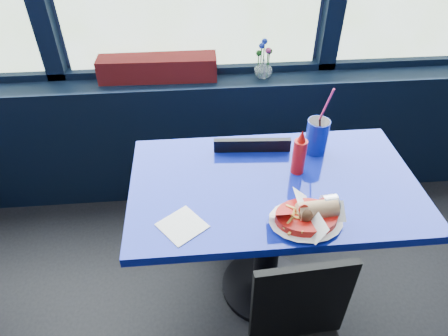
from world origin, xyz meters
TOP-DOWN VIEW (x-y plane):
  - window_sill at (0.00, 2.87)m, footprint 5.00×0.26m
  - near_table at (0.30, 2.00)m, footprint 1.20×0.70m
  - chair_near_back at (0.23, 2.33)m, footprint 0.39×0.39m
  - planter_box at (-0.21, 2.90)m, footprint 0.66×0.18m
  - flower_vase at (0.39, 2.85)m, footprint 0.12×0.12m
  - food_basket at (0.38, 1.77)m, footprint 0.30×0.30m
  - ketchup_bottle at (0.41, 2.06)m, footprint 0.06×0.06m
  - soda_cup at (0.52, 2.20)m, footprint 0.10×0.10m
  - napkin at (-0.09, 1.79)m, footprint 0.21×0.21m

SIDE VIEW (x-z plane):
  - window_sill at x=0.00m, z-range 0.00..0.80m
  - chair_near_back at x=0.23m, z-range 0.06..0.87m
  - near_table at x=0.30m, z-range 0.19..0.94m
  - napkin at x=-0.09m, z-range 0.75..0.75m
  - food_basket at x=0.38m, z-range 0.74..0.83m
  - soda_cup at x=0.52m, z-range 0.67..1.00m
  - ketchup_bottle at x=0.41m, z-range 0.74..0.95m
  - planter_box at x=-0.21m, z-range 0.80..0.93m
  - flower_vase at x=0.39m, z-range 0.76..0.98m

